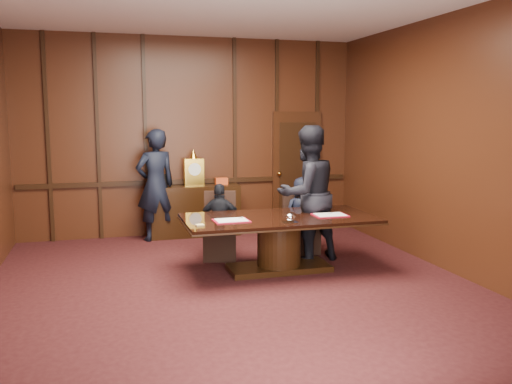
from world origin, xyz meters
TOP-DOWN VIEW (x-y plane):
  - room at (0.07, 0.14)m, footprint 7.00×7.04m
  - sideboard at (0.00, 3.26)m, footprint 1.60×0.45m
  - conference_table at (0.76, 0.76)m, footprint 2.62×1.32m
  - folder_left at (0.05, 0.63)m, footprint 0.47×0.34m
  - folder_right at (1.46, 0.64)m, footprint 0.47×0.34m
  - inkstand at (0.76, 0.31)m, footprint 0.20×0.14m
  - notepad at (-0.39, 0.47)m, footprint 0.11×0.09m
  - chair_left at (0.11, 1.63)m, footprint 0.58×0.58m
  - chair_right at (1.41, 1.64)m, footprint 0.49×0.49m
  - signatory_left at (0.11, 1.56)m, footprint 0.72×0.46m
  - signatory_right at (1.41, 1.56)m, footprint 0.61×0.42m
  - witness_left at (-0.68, 3.10)m, footprint 0.80×0.64m
  - witness_right at (1.32, 1.16)m, footprint 1.12×0.96m

SIDE VIEW (x-z plane):
  - chair_left at x=0.11m, z-range -0.20..0.79m
  - chair_right at x=1.41m, z-range -0.20..0.79m
  - sideboard at x=0.00m, z-range -0.28..1.26m
  - conference_table at x=0.76m, z-range 0.13..0.89m
  - signatory_left at x=0.11m, z-range 0.00..1.14m
  - signatory_right at x=1.41m, z-range 0.00..1.20m
  - notepad at x=-0.39m, z-range 0.76..0.77m
  - folder_left at x=0.05m, z-range 0.76..0.78m
  - folder_right at x=1.46m, z-range 0.76..0.78m
  - inkstand at x=0.76m, z-range 0.76..0.87m
  - witness_left at x=-0.68m, z-range 0.00..1.91m
  - witness_right at x=1.32m, z-range 0.00..1.99m
  - room at x=0.07m, z-range -0.03..3.47m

